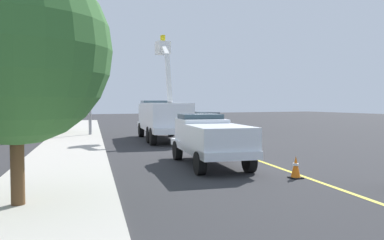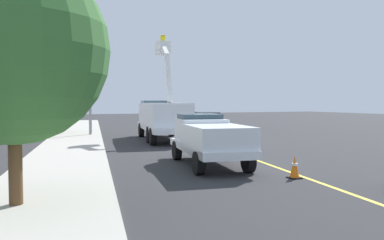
% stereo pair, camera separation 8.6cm
% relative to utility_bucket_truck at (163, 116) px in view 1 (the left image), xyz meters
% --- Properties ---
extents(ground, '(120.00, 120.00, 0.00)m').
position_rel_utility_bucket_truck_xyz_m(ground, '(-2.16, -2.14, -1.62)').
color(ground, '#2D2D30').
extents(sidewalk_far_side, '(59.81, 13.13, 0.12)m').
position_rel_utility_bucket_truck_xyz_m(sidewalk_far_side, '(-0.84, 6.00, -1.56)').
color(sidewalk_far_side, '#B2ADA3').
rests_on(sidewalk_far_side, ground).
extents(lane_centre_stripe, '(49.39, 8.14, 0.01)m').
position_rel_utility_bucket_truck_xyz_m(lane_centre_stripe, '(-2.16, -2.14, -1.62)').
color(lane_centre_stripe, yellow).
rests_on(lane_centre_stripe, ground).
extents(utility_bucket_truck, '(8.49, 3.78, 7.33)m').
position_rel_utility_bucket_truck_xyz_m(utility_bucket_truck, '(0.00, 0.00, 0.00)').
color(utility_bucket_truck, white).
rests_on(utility_bucket_truck, ground).
extents(service_pickup_truck, '(5.86, 2.97, 2.06)m').
position_rel_utility_bucket_truck_xyz_m(service_pickup_truck, '(-10.71, 1.74, -0.50)').
color(service_pickup_truck, white).
rests_on(service_pickup_truck, ground).
extents(passing_minivan, '(5.04, 2.64, 1.69)m').
position_rel_utility_bucket_truck_xyz_m(passing_minivan, '(6.46, -6.36, -0.65)').
color(passing_minivan, maroon).
rests_on(passing_minivan, ground).
extents(traffic_cone_leading, '(0.40, 0.40, 0.77)m').
position_rel_utility_bucket_truck_xyz_m(traffic_cone_leading, '(-14.19, 0.22, -1.24)').
color(traffic_cone_leading, black).
rests_on(traffic_cone_leading, ground).
extents(traffic_cone_mid_front, '(0.40, 0.40, 0.85)m').
position_rel_utility_bucket_truck_xyz_m(traffic_cone_mid_front, '(3.98, -2.29, -1.20)').
color(traffic_cone_mid_front, black).
rests_on(traffic_cone_mid_front, ground).
extents(traffic_signal_mast, '(7.37, 1.44, 8.32)m').
position_rel_utility_bucket_truck_xyz_m(traffic_signal_mast, '(2.68, 4.39, 4.30)').
color(traffic_signal_mast, gray).
rests_on(traffic_signal_mast, ground).
extents(street_tree_left, '(4.55, 4.55, 6.11)m').
position_rel_utility_bucket_truck_xyz_m(street_tree_left, '(-14.54, 8.82, 2.21)').
color(street_tree_left, brown).
rests_on(street_tree_left, ground).
extents(street_tree_right, '(3.84, 3.84, 5.42)m').
position_rel_utility_bucket_truck_xyz_m(street_tree_right, '(7.93, 6.06, 1.87)').
color(street_tree_right, brown).
rests_on(street_tree_right, ground).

